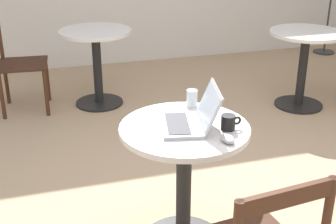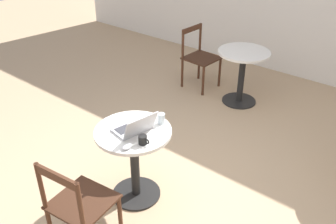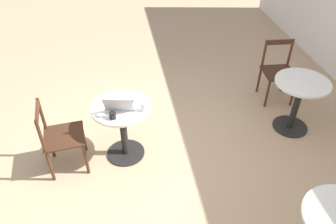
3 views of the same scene
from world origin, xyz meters
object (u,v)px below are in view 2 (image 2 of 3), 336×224
(laptop, at_px, (135,127))
(mug, at_px, (143,140))
(cafe_table_far, at_px, (242,67))
(cafe_table_near, at_px, (134,151))
(chair_near_front, at_px, (79,205))
(chair_far_left, at_px, (199,57))
(drinking_glass, at_px, (161,119))
(mouse, at_px, (127,147))

(laptop, relative_size, mug, 3.39)
(cafe_table_far, distance_m, mug, 2.37)
(cafe_table_near, xyz_separation_m, chair_near_front, (0.08, -0.70, -0.07))
(chair_far_left, xyz_separation_m, laptop, (0.89, -2.30, 0.33))
(cafe_table_near, relative_size, drinking_glass, 7.48)
(drinking_glass, bearing_deg, cafe_table_near, -116.76)
(mouse, bearing_deg, cafe_table_far, 96.58)
(chair_near_front, bearing_deg, mug, 78.58)
(chair_near_front, height_order, chair_far_left, same)
(laptop, xyz_separation_m, mug, (0.17, -0.09, -0.01))
(cafe_table_near, bearing_deg, mug, -24.66)
(cafe_table_far, height_order, laptop, laptop)
(laptop, bearing_deg, mug, -26.51)
(mouse, relative_size, mug, 0.94)
(cafe_table_far, xyz_separation_m, drinking_glass, (0.26, -1.99, 0.27))
(chair_near_front, xyz_separation_m, mug, (0.12, 0.61, 0.33))
(cafe_table_far, relative_size, mug, 6.88)
(chair_far_left, bearing_deg, drinking_glass, -64.39)
(chair_near_front, distance_m, mouse, 0.58)
(cafe_table_near, relative_size, chair_far_left, 0.84)
(cafe_table_near, bearing_deg, drinking_glass, 63.24)
(cafe_table_far, relative_size, laptop, 2.03)
(mouse, bearing_deg, chair_far_left, 111.81)
(drinking_glass, bearing_deg, mug, -76.43)
(chair_far_left, height_order, laptop, laptop)
(laptop, bearing_deg, cafe_table_near, 167.93)
(mouse, bearing_deg, laptop, 118.38)
(laptop, xyz_separation_m, drinking_glass, (0.09, 0.25, 0.01))
(cafe_table_near, height_order, laptop, laptop)
(cafe_table_far, bearing_deg, drinking_glass, -82.55)
(mug, xyz_separation_m, drinking_glass, (-0.08, 0.33, 0.01))
(cafe_table_near, relative_size, cafe_table_far, 1.00)
(cafe_table_near, xyz_separation_m, cafe_table_far, (-0.14, 2.23, 0.00))
(mouse, height_order, drinking_glass, drinking_glass)
(mug, distance_m, drinking_glass, 0.34)
(cafe_table_far, relative_size, chair_near_front, 0.84)
(chair_near_front, bearing_deg, chair_far_left, 107.41)
(chair_far_left, bearing_deg, cafe_table_far, -4.44)
(cafe_table_far, distance_m, drinking_glass, 2.03)
(mug, bearing_deg, cafe_table_near, 155.34)
(mouse, bearing_deg, drinking_glass, 92.80)
(laptop, bearing_deg, cafe_table_far, 94.27)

